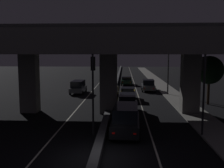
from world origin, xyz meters
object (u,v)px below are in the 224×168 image
at_px(car_grey_fourth, 148,85).
at_px(car_black_second_oncoming, 106,80).
at_px(car_black_lead, 126,119).
at_px(car_grey_lead_oncoming, 78,87).
at_px(car_dark_green_fifth, 127,81).
at_px(street_lamp, 165,63).
at_px(pedestrian_on_sidewalk, 188,100).
at_px(car_grey_second, 128,103).
at_px(traffic_light_right_of_median, 204,81).
at_px(motorcycle_black_filtering_mid, 114,104).
at_px(traffic_light_left_of_median, 93,80).
at_px(motorcycle_red_filtering_near, 114,122).
at_px(motorcycle_white_filtering_far, 118,91).
at_px(car_taxi_yellow_third, 128,93).

distance_m(car_grey_fourth, car_black_second_oncoming, 10.91).
distance_m(car_black_lead, car_black_second_oncoming, 30.09).
xyz_separation_m(car_grey_fourth, car_grey_lead_oncoming, (-10.25, -2.84, 0.07)).
bearing_deg(car_dark_green_fifth, street_lamp, -155.12).
xyz_separation_m(car_black_lead, car_dark_green_fifth, (0.28, 29.33, -0.30)).
bearing_deg(pedestrian_on_sidewalk, car_grey_second, -166.00).
relative_size(car_grey_second, pedestrian_on_sidewalk, 2.40).
height_order(traffic_light_right_of_median, car_black_lead, traffic_light_right_of_median).
relative_size(car_black_lead, car_grey_lead_oncoming, 1.08).
relative_size(car_grey_second, motorcycle_black_filtering_mid, 2.40).
xyz_separation_m(traffic_light_left_of_median, street_lamp, (7.70, 18.14, 0.49)).
xyz_separation_m(car_black_lead, car_grey_second, (0.20, 6.66, -0.11)).
distance_m(motorcycle_red_filtering_near, pedestrian_on_sidewalk, 10.31).
relative_size(car_black_second_oncoming, motorcycle_white_filtering_far, 2.59).
xyz_separation_m(traffic_light_left_of_median, car_black_second_oncoming, (-1.29, 30.14, -2.97)).
xyz_separation_m(car_black_lead, car_taxi_yellow_third, (0.32, 13.88, -0.28)).
bearing_deg(motorcycle_white_filtering_far, car_grey_lead_oncoming, 70.74).
bearing_deg(car_dark_green_fifth, motorcycle_red_filtering_near, 178.42).
bearing_deg(motorcycle_black_filtering_mid, traffic_light_right_of_median, -145.66).
bearing_deg(traffic_light_right_of_median, motorcycle_black_filtering_mid, 128.22).
bearing_deg(car_black_lead, car_grey_second, 0.92).
relative_size(car_black_lead, car_grey_fourth, 1.20).
relative_size(car_grey_lead_oncoming, motorcycle_red_filtering_near, 2.63).
relative_size(street_lamp, car_dark_green_fifth, 1.76).
bearing_deg(pedestrian_on_sidewalk, motorcycle_black_filtering_mid, -177.26).
xyz_separation_m(car_grey_lead_oncoming, pedestrian_on_sidewalk, (13.03, -10.57, 0.07)).
bearing_deg(traffic_light_left_of_median, car_grey_lead_oncoming, 103.17).
bearing_deg(motorcycle_white_filtering_far, car_taxi_yellow_third, -154.61).
bearing_deg(traffic_light_left_of_median, motorcycle_white_filtering_far, 85.79).
relative_size(car_grey_lead_oncoming, car_black_second_oncoming, 0.97).
bearing_deg(car_grey_lead_oncoming, motorcycle_white_filtering_far, 71.75).
relative_size(car_dark_green_fifth, motorcycle_black_filtering_mid, 2.25).
height_order(car_taxi_yellow_third, motorcycle_black_filtering_mid, car_taxi_yellow_third).
distance_m(car_grey_second, pedestrian_on_sidewalk, 6.29).
height_order(car_grey_second, car_dark_green_fifth, car_grey_second).
xyz_separation_m(motorcycle_red_filtering_near, motorcycle_black_filtering_mid, (-0.24, 7.05, 0.04)).
bearing_deg(motorcycle_white_filtering_far, street_lamp, -79.82).
bearing_deg(car_black_second_oncoming, car_black_lead, 7.44).
bearing_deg(car_black_second_oncoming, traffic_light_right_of_median, 16.96).
xyz_separation_m(car_black_lead, motorcycle_red_filtering_near, (-0.86, 0.78, -0.47)).
xyz_separation_m(car_dark_green_fifth, car_grey_lead_oncoming, (-7.01, -10.58, 0.19)).
height_order(car_grey_lead_oncoming, pedestrian_on_sidewalk, pedestrian_on_sidewalk).
bearing_deg(street_lamp, car_grey_fourth, 117.09).
bearing_deg(car_black_lead, traffic_light_right_of_median, -90.21).
relative_size(traffic_light_left_of_median, car_black_lead, 1.16).
bearing_deg(motorcycle_red_filtering_near, car_black_lead, -133.36).
distance_m(car_black_lead, car_grey_lead_oncoming, 19.92).
bearing_deg(motorcycle_black_filtering_mid, car_black_lead, -175.86).
distance_m(car_taxi_yellow_third, motorcycle_white_filtering_far, 3.16).
xyz_separation_m(street_lamp, car_black_lead, (-5.42, -17.88, -3.27)).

